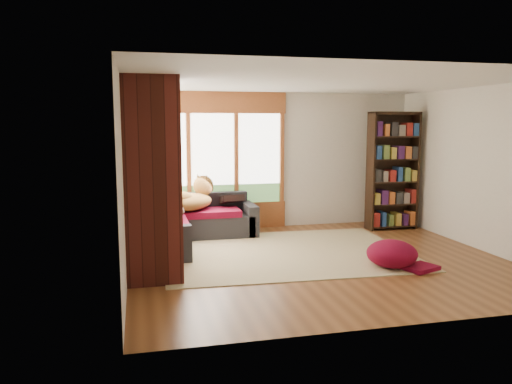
{
  "coord_description": "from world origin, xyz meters",
  "views": [
    {
      "loc": [
        -2.57,
        -6.81,
        2.03
      ],
      "look_at": [
        -0.78,
        0.72,
        0.95
      ],
      "focal_mm": 35.0,
      "sensor_mm": 36.0,
      "label": 1
    }
  ],
  "objects": [
    {
      "name": "roller_blind",
      "position": [
        -2.69,
        2.03,
        1.75
      ],
      "size": [
        0.03,
        0.72,
        0.9
      ],
      "primitive_type": "cube",
      "color": "#667E50",
      "rests_on": "wall_left"
    },
    {
      "name": "wall_right",
      "position": [
        2.75,
        0.0,
        1.3
      ],
      "size": [
        0.04,
        5.0,
        2.6
      ],
      "primitive_type": "cube",
      "color": "silver",
      "rests_on": "ground"
    },
    {
      "name": "windows_left",
      "position": [
        -2.72,
        1.2,
        1.35
      ],
      "size": [
        0.1,
        2.62,
        1.9
      ],
      "color": "#975026",
      "rests_on": "wall_left"
    },
    {
      "name": "windows_back",
      "position": [
        -1.2,
        2.47,
        1.35
      ],
      "size": [
        2.82,
        0.1,
        1.9
      ],
      "color": "#975026",
      "rests_on": "wall_back"
    },
    {
      "name": "wall_back",
      "position": [
        0.0,
        2.5,
        1.3
      ],
      "size": [
        5.5,
        0.04,
        2.6
      ],
      "primitive_type": "cube",
      "color": "silver",
      "rests_on": "ground"
    },
    {
      "name": "throw_pillows",
      "position": [
        -1.86,
        1.75,
        0.75
      ],
      "size": [
        1.98,
        1.68,
        0.45
      ],
      "color": "black",
      "rests_on": "sectional_sofa"
    },
    {
      "name": "wall_left",
      "position": [
        -2.75,
        0.0,
        1.3
      ],
      "size": [
        0.04,
        5.0,
        2.6
      ],
      "primitive_type": "cube",
      "color": "silver",
      "rests_on": "ground"
    },
    {
      "name": "dog_brindle",
      "position": [
        -2.07,
        1.24,
        0.73
      ],
      "size": [
        0.51,
        0.75,
        0.39
      ],
      "rotation": [
        0.0,
        0.0,
        1.44
      ],
      "color": "#351F1A",
      "rests_on": "sectional_sofa"
    },
    {
      "name": "ceiling",
      "position": [
        0.0,
        0.0,
        2.6
      ],
      "size": [
        5.5,
        5.5,
        0.0
      ],
      "primitive_type": "plane",
      "color": "white"
    },
    {
      "name": "floor",
      "position": [
        0.0,
        0.0,
        0.0
      ],
      "size": [
        5.5,
        5.5,
        0.0
      ],
      "primitive_type": "plane",
      "color": "brown",
      "rests_on": "ground"
    },
    {
      "name": "pouf",
      "position": [
        0.88,
        -0.59,
        0.21
      ],
      "size": [
        0.81,
        0.81,
        0.38
      ],
      "primitive_type": "ellipsoid",
      "rotation": [
        0.0,
        0.0,
        -0.14
      ],
      "color": "maroon",
      "rests_on": "area_rug"
    },
    {
      "name": "bookshelf",
      "position": [
        2.14,
        1.77,
        1.12
      ],
      "size": [
        0.96,
        0.32,
        2.23
      ],
      "color": "black",
      "rests_on": "ground"
    },
    {
      "name": "sectional_sofa",
      "position": [
        -1.95,
        1.7,
        0.3
      ],
      "size": [
        2.2,
        2.2,
        0.8
      ],
      "rotation": [
        0.0,
        0.0,
        0.08
      ],
      "color": "black",
      "rests_on": "ground"
    },
    {
      "name": "area_rug",
      "position": [
        -0.35,
        0.5,
        0.01
      ],
      "size": [
        3.89,
        3.04,
        0.01
      ],
      "primitive_type": "cube",
      "rotation": [
        0.0,
        0.0,
        -0.04
      ],
      "color": "beige",
      "rests_on": "ground"
    },
    {
      "name": "brick_chimney",
      "position": [
        -2.4,
        -0.35,
        1.3
      ],
      "size": [
        0.7,
        0.7,
        2.6
      ],
      "primitive_type": "cube",
      "color": "#471914",
      "rests_on": "ground"
    },
    {
      "name": "wall_front",
      "position": [
        0.0,
        -2.5,
        1.3
      ],
      "size": [
        5.5,
        0.04,
        2.6
      ],
      "primitive_type": "cube",
      "color": "silver",
      "rests_on": "ground"
    },
    {
      "name": "dog_tan",
      "position": [
        -1.64,
        1.87,
        0.8
      ],
      "size": [
        1.06,
        1.0,
        0.52
      ],
      "rotation": [
        0.0,
        0.0,
        0.66
      ],
      "color": "olive",
      "rests_on": "sectional_sofa"
    }
  ]
}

